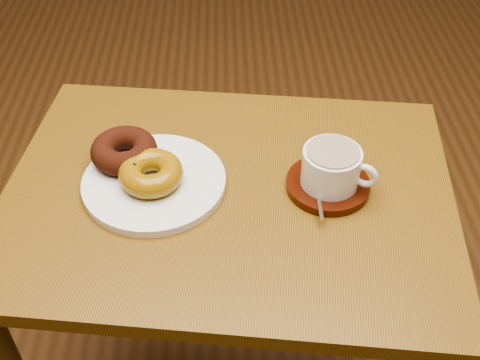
{
  "coord_description": "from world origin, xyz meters",
  "views": [
    {
      "loc": [
        -0.15,
        -0.95,
        1.42
      ],
      "look_at": [
        -0.13,
        -0.2,
        0.74
      ],
      "focal_mm": 45.0,
      "sensor_mm": 36.0,
      "label": 1
    }
  ],
  "objects_px": {
    "saucer": "(328,185)",
    "cafe_table": "(229,234)",
    "donut_plate": "(154,182)",
    "coffee_cup": "(332,167)"
  },
  "relations": [
    {
      "from": "saucer",
      "to": "cafe_table",
      "type": "bearing_deg",
      "value": 179.3
    },
    {
      "from": "donut_plate",
      "to": "saucer",
      "type": "xyz_separation_m",
      "value": [
        0.3,
        -0.01,
        0.0
      ]
    },
    {
      "from": "donut_plate",
      "to": "saucer",
      "type": "bearing_deg",
      "value": -2.83
    },
    {
      "from": "saucer",
      "to": "coffee_cup",
      "type": "distance_m",
      "value": 0.04
    },
    {
      "from": "donut_plate",
      "to": "coffee_cup",
      "type": "distance_m",
      "value": 0.3
    },
    {
      "from": "cafe_table",
      "to": "saucer",
      "type": "xyz_separation_m",
      "value": [
        0.17,
        -0.0,
        0.12
      ]
    },
    {
      "from": "cafe_table",
      "to": "coffee_cup",
      "type": "bearing_deg",
      "value": 5.82
    },
    {
      "from": "donut_plate",
      "to": "cafe_table",
      "type": "bearing_deg",
      "value": -5.67
    },
    {
      "from": "donut_plate",
      "to": "coffee_cup",
      "type": "xyz_separation_m",
      "value": [
        0.3,
        -0.02,
        0.04
      ]
    },
    {
      "from": "cafe_table",
      "to": "saucer",
      "type": "bearing_deg",
      "value": 6.48
    }
  ]
}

